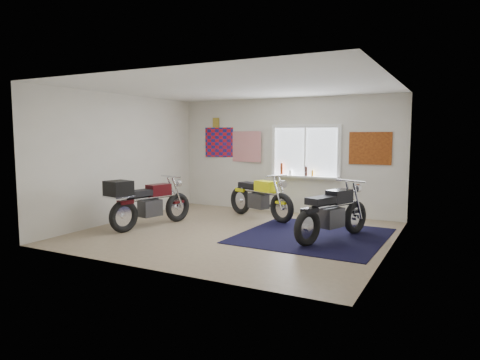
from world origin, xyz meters
The scene contains 10 objects.
ground centered at (0.00, 0.00, 0.00)m, with size 5.50×5.50×0.00m, color #9E896B.
room_shell centered at (0.00, 0.00, 1.64)m, with size 5.50×5.50×5.50m.
navy_rug centered at (1.36, 0.42, 0.01)m, with size 2.50×2.60×0.01m, color black.
window_assembly centered at (0.50, 2.47, 1.37)m, with size 1.66×0.17×1.26m.
oil_bottles centered at (0.24, 2.40, 1.01)m, with size 0.81×0.07×0.28m.
flag_display centered at (-1.90, 2.48, 2.15)m, with size 1.60×0.10×1.17m.
triumph_poster centered at (1.95, 2.48, 1.55)m, with size 0.90×0.03×0.70m, color #A54C14.
yellow_triumph centered at (-0.21, 1.50, 0.44)m, with size 1.88×0.90×1.00m.
black_chrome_bike centered at (1.74, 0.33, 0.45)m, with size 0.90×1.91×1.03m.
maroon_tourer centered at (-1.79, -0.45, 0.52)m, with size 0.83×1.97×1.00m.
Camera 1 is at (3.72, -6.97, 1.83)m, focal length 32.00 mm.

